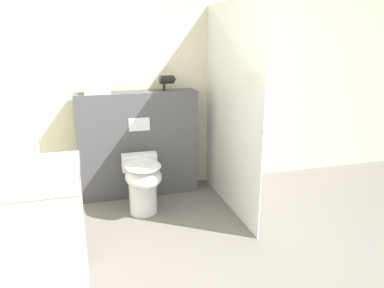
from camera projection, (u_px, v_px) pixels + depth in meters
wall_back at (166, 80)px, 4.24m from camera, size 8.00×0.06×2.50m
partition_panel at (138, 144)px, 4.14m from camera, size 1.30×0.27×1.16m
shower_glass at (231, 110)px, 3.72m from camera, size 0.04×1.48×2.06m
toilet at (143, 182)px, 3.72m from camera, size 0.36×0.54×0.57m
sink_vanity at (45, 233)px, 2.49m from camera, size 0.51×0.55×1.09m
hair_drier at (167, 80)px, 4.05m from camera, size 0.18×0.09×0.16m
folded_towel at (97, 90)px, 3.84m from camera, size 0.26×0.20×0.08m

